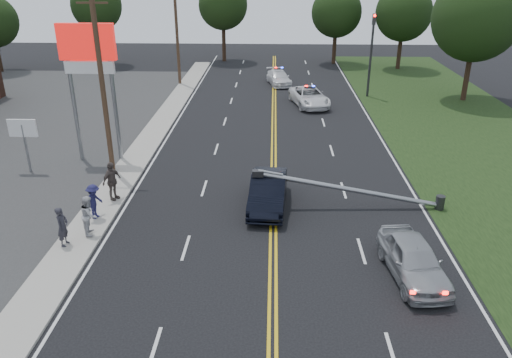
{
  "coord_description": "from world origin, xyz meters",
  "views": [
    {
      "loc": [
        -0.09,
        -14.01,
        11.17
      ],
      "look_at": [
        -0.84,
        7.47,
        1.7
      ],
      "focal_mm": 35.0,
      "sensor_mm": 36.0,
      "label": 1
    }
  ],
  "objects_px": {
    "pylon_sign": "(89,60)",
    "small_sign": "(23,133)",
    "utility_pole_mid": "(102,84)",
    "bystander_a": "(62,226)",
    "traffic_signal": "(371,48)",
    "waiting_sedan": "(413,259)",
    "fallen_streetlight": "(360,191)",
    "bystander_b": "(89,215)",
    "emergency_a": "(309,97)",
    "bystander_c": "(94,201)",
    "crashed_sedan": "(268,192)",
    "utility_pole_far": "(177,31)",
    "emergency_b": "(279,78)",
    "bystander_d": "(112,181)"
  },
  "relations": [
    {
      "from": "small_sign",
      "to": "emergency_a",
      "type": "relative_size",
      "value": 0.58
    },
    {
      "from": "utility_pole_far",
      "to": "emergency_b",
      "type": "bearing_deg",
      "value": 2.0
    },
    {
      "from": "crashed_sedan",
      "to": "pylon_sign",
      "type": "bearing_deg",
      "value": 152.97
    },
    {
      "from": "small_sign",
      "to": "crashed_sedan",
      "type": "distance_m",
      "value": 14.38
    },
    {
      "from": "emergency_a",
      "to": "bystander_b",
      "type": "relative_size",
      "value": 2.98
    },
    {
      "from": "bystander_b",
      "to": "bystander_c",
      "type": "relative_size",
      "value": 1.07
    },
    {
      "from": "utility_pole_far",
      "to": "bystander_c",
      "type": "bearing_deg",
      "value": -88.1
    },
    {
      "from": "emergency_b",
      "to": "pylon_sign",
      "type": "bearing_deg",
      "value": -130.21
    },
    {
      "from": "traffic_signal",
      "to": "waiting_sedan",
      "type": "bearing_deg",
      "value": -96.13
    },
    {
      "from": "waiting_sedan",
      "to": "emergency_b",
      "type": "bearing_deg",
      "value": 92.0
    },
    {
      "from": "pylon_sign",
      "to": "utility_pole_far",
      "type": "height_order",
      "value": "utility_pole_far"
    },
    {
      "from": "emergency_a",
      "to": "bystander_c",
      "type": "distance_m",
      "value": 23.3
    },
    {
      "from": "waiting_sedan",
      "to": "emergency_b",
      "type": "height_order",
      "value": "waiting_sedan"
    },
    {
      "from": "crashed_sedan",
      "to": "emergency_a",
      "type": "bearing_deg",
      "value": 83.69
    },
    {
      "from": "bystander_d",
      "to": "fallen_streetlight",
      "type": "bearing_deg",
      "value": -64.16
    },
    {
      "from": "crashed_sedan",
      "to": "emergency_a",
      "type": "relative_size",
      "value": 0.91
    },
    {
      "from": "pylon_sign",
      "to": "traffic_signal",
      "type": "height_order",
      "value": "pylon_sign"
    },
    {
      "from": "pylon_sign",
      "to": "bystander_a",
      "type": "distance_m",
      "value": 11.41
    },
    {
      "from": "pylon_sign",
      "to": "small_sign",
      "type": "bearing_deg",
      "value": -150.26
    },
    {
      "from": "utility_pole_mid",
      "to": "bystander_c",
      "type": "bearing_deg",
      "value": -80.83
    },
    {
      "from": "fallen_streetlight",
      "to": "bystander_b",
      "type": "height_order",
      "value": "fallen_streetlight"
    },
    {
      "from": "fallen_streetlight",
      "to": "crashed_sedan",
      "type": "xyz_separation_m",
      "value": [
        -4.46,
        0.0,
        -0.12
      ]
    },
    {
      "from": "fallen_streetlight",
      "to": "emergency_a",
      "type": "height_order",
      "value": "fallen_streetlight"
    },
    {
      "from": "utility_pole_mid",
      "to": "waiting_sedan",
      "type": "distance_m",
      "value": 18.01
    },
    {
      "from": "pylon_sign",
      "to": "traffic_signal",
      "type": "xyz_separation_m",
      "value": [
        18.8,
        16.0,
        -1.79
      ]
    },
    {
      "from": "utility_pole_far",
      "to": "pylon_sign",
      "type": "bearing_deg",
      "value": -93.72
    },
    {
      "from": "small_sign",
      "to": "crashed_sedan",
      "type": "bearing_deg",
      "value": -16.25
    },
    {
      "from": "fallen_streetlight",
      "to": "utility_pole_mid",
      "type": "distance_m",
      "value": 14.58
    },
    {
      "from": "fallen_streetlight",
      "to": "bystander_a",
      "type": "xyz_separation_m",
      "value": [
        -12.98,
        -4.11,
        0.07
      ]
    },
    {
      "from": "fallen_streetlight",
      "to": "bystander_c",
      "type": "xyz_separation_m",
      "value": [
        -12.47,
        -1.68,
        0.04
      ]
    },
    {
      "from": "utility_pole_mid",
      "to": "bystander_d",
      "type": "height_order",
      "value": "utility_pole_mid"
    },
    {
      "from": "waiting_sedan",
      "to": "bystander_a",
      "type": "height_order",
      "value": "bystander_a"
    },
    {
      "from": "waiting_sedan",
      "to": "bystander_a",
      "type": "distance_m",
      "value": 14.2
    },
    {
      "from": "utility_pole_mid",
      "to": "utility_pole_far",
      "type": "xyz_separation_m",
      "value": [
        0.0,
        22.0,
        0.0
      ]
    },
    {
      "from": "crashed_sedan",
      "to": "utility_pole_mid",
      "type": "bearing_deg",
      "value": 159.23
    },
    {
      "from": "bystander_a",
      "to": "small_sign",
      "type": "bearing_deg",
      "value": 38.27
    },
    {
      "from": "bystander_a",
      "to": "bystander_c",
      "type": "bearing_deg",
      "value": -6.16
    },
    {
      "from": "utility_pole_mid",
      "to": "bystander_a",
      "type": "height_order",
      "value": "utility_pole_mid"
    },
    {
      "from": "fallen_streetlight",
      "to": "emergency_a",
      "type": "distance_m",
      "value": 18.8
    },
    {
      "from": "pylon_sign",
      "to": "emergency_a",
      "type": "height_order",
      "value": "pylon_sign"
    },
    {
      "from": "pylon_sign",
      "to": "traffic_signal",
      "type": "relative_size",
      "value": 1.13
    },
    {
      "from": "pylon_sign",
      "to": "utility_pole_mid",
      "type": "height_order",
      "value": "utility_pole_mid"
    },
    {
      "from": "bystander_b",
      "to": "bystander_d",
      "type": "xyz_separation_m",
      "value": [
        -0.03,
        3.4,
        0.1
      ]
    },
    {
      "from": "small_sign",
      "to": "traffic_signal",
      "type": "relative_size",
      "value": 0.44
    },
    {
      "from": "utility_pole_mid",
      "to": "crashed_sedan",
      "type": "height_order",
      "value": "utility_pole_mid"
    },
    {
      "from": "utility_pole_far",
      "to": "bystander_a",
      "type": "distance_m",
      "value": 30.39
    },
    {
      "from": "traffic_signal",
      "to": "crashed_sedan",
      "type": "distance_m",
      "value": 23.85
    },
    {
      "from": "traffic_signal",
      "to": "crashed_sedan",
      "type": "bearing_deg",
      "value": -111.3
    },
    {
      "from": "pylon_sign",
      "to": "small_sign",
      "type": "xyz_separation_m",
      "value": [
        -3.5,
        -2.0,
        -3.66
      ]
    },
    {
      "from": "small_sign",
      "to": "bystander_b",
      "type": "bearing_deg",
      "value": -49.86
    }
  ]
}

